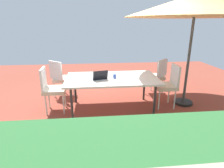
{
  "coord_description": "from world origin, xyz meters",
  "views": [
    {
      "loc": [
        0.4,
        3.9,
        1.87
      ],
      "look_at": [
        0.0,
        0.0,
        0.58
      ],
      "focal_mm": 29.93,
      "sensor_mm": 36.0,
      "label": 1
    }
  ],
  "objects_px": {
    "chair_east": "(52,87)",
    "cup": "(115,76)",
    "chair_southwest": "(156,75)",
    "dining_table": "(112,80)",
    "laptop": "(100,78)",
    "patio_umbrella": "(195,6)",
    "chair_southeast": "(61,77)",
    "chair_west": "(168,84)"
  },
  "relations": [
    {
      "from": "chair_east",
      "to": "cup",
      "type": "xyz_separation_m",
      "value": [
        -1.36,
        0.05,
        0.22
      ]
    },
    {
      "from": "chair_southwest",
      "to": "chair_east",
      "type": "xyz_separation_m",
      "value": [
        2.57,
        0.75,
        0.0
      ]
    },
    {
      "from": "dining_table",
      "to": "chair_southwest",
      "type": "height_order",
      "value": "chair_southwest"
    },
    {
      "from": "laptop",
      "to": "chair_southwest",
      "type": "bearing_deg",
      "value": -166.23
    },
    {
      "from": "dining_table",
      "to": "laptop",
      "type": "xyz_separation_m",
      "value": [
        0.28,
        0.13,
        0.09
      ]
    },
    {
      "from": "dining_table",
      "to": "patio_umbrella",
      "type": "distance_m",
      "value": 2.32
    },
    {
      "from": "dining_table",
      "to": "laptop",
      "type": "relative_size",
      "value": 5.36
    },
    {
      "from": "chair_southeast",
      "to": "cup",
      "type": "distance_m",
      "value": 1.56
    },
    {
      "from": "dining_table",
      "to": "laptop",
      "type": "height_order",
      "value": "laptop"
    },
    {
      "from": "chair_west",
      "to": "cup",
      "type": "relative_size",
      "value": 10.79
    },
    {
      "from": "dining_table",
      "to": "laptop",
      "type": "distance_m",
      "value": 0.32
    },
    {
      "from": "chair_southwest",
      "to": "dining_table",
      "type": "bearing_deg",
      "value": -10.92
    },
    {
      "from": "chair_west",
      "to": "dining_table",
      "type": "bearing_deg",
      "value": -89.72
    },
    {
      "from": "chair_southwest",
      "to": "chair_east",
      "type": "relative_size",
      "value": 1.0
    },
    {
      "from": "laptop",
      "to": "chair_southeast",
      "type": "bearing_deg",
      "value": -59.74
    },
    {
      "from": "chair_west",
      "to": "laptop",
      "type": "xyz_separation_m",
      "value": [
        1.56,
        0.11,
        0.22
      ]
    },
    {
      "from": "chair_east",
      "to": "dining_table",
      "type": "bearing_deg",
      "value": -92.08
    },
    {
      "from": "dining_table",
      "to": "cup",
      "type": "distance_m",
      "value": 0.12
    },
    {
      "from": "dining_table",
      "to": "chair_southwest",
      "type": "xyz_separation_m",
      "value": [
        -1.27,
        -0.74,
        -0.13
      ]
    },
    {
      "from": "chair_west",
      "to": "chair_east",
      "type": "xyz_separation_m",
      "value": [
        2.59,
        -0.01,
        0.0
      ]
    },
    {
      "from": "chair_east",
      "to": "cup",
      "type": "height_order",
      "value": "chair_east"
    },
    {
      "from": "patio_umbrella",
      "to": "dining_table",
      "type": "bearing_deg",
      "value": 2.58
    },
    {
      "from": "chair_southwest",
      "to": "laptop",
      "type": "xyz_separation_m",
      "value": [
        1.54,
        0.87,
        0.22
      ]
    },
    {
      "from": "chair_southeast",
      "to": "patio_umbrella",
      "type": "bearing_deg",
      "value": -152.75
    },
    {
      "from": "chair_southeast",
      "to": "chair_west",
      "type": "relative_size",
      "value": 1.0
    },
    {
      "from": "dining_table",
      "to": "chair_east",
      "type": "height_order",
      "value": "chair_east"
    },
    {
      "from": "cup",
      "to": "patio_umbrella",
      "type": "bearing_deg",
      "value": -175.35
    },
    {
      "from": "chair_southeast",
      "to": "cup",
      "type": "height_order",
      "value": "chair_southeast"
    },
    {
      "from": "patio_umbrella",
      "to": "chair_southwest",
      "type": "bearing_deg",
      "value": -54.08
    },
    {
      "from": "dining_table",
      "to": "chair_east",
      "type": "xyz_separation_m",
      "value": [
        1.31,
        0.01,
        -0.13
      ]
    },
    {
      "from": "chair_east",
      "to": "patio_umbrella",
      "type": "bearing_deg",
      "value": -90.91
    },
    {
      "from": "chair_east",
      "to": "cup",
      "type": "distance_m",
      "value": 1.38
    },
    {
      "from": "chair_southwest",
      "to": "chair_southeast",
      "type": "bearing_deg",
      "value": -42.52
    },
    {
      "from": "patio_umbrella",
      "to": "chair_southwest",
      "type": "xyz_separation_m",
      "value": [
        0.48,
        -0.66,
        -1.65
      ]
    },
    {
      "from": "chair_east",
      "to": "laptop",
      "type": "height_order",
      "value": "chair_east"
    },
    {
      "from": "chair_southeast",
      "to": "laptop",
      "type": "xyz_separation_m",
      "value": [
        -0.95,
        0.92,
        0.22
      ]
    },
    {
      "from": "chair_southwest",
      "to": "chair_east",
      "type": "bearing_deg",
      "value": -24.96
    },
    {
      "from": "chair_southwest",
      "to": "chair_southeast",
      "type": "distance_m",
      "value": 2.5
    },
    {
      "from": "chair_west",
      "to": "laptop",
      "type": "relative_size",
      "value": 2.62
    },
    {
      "from": "patio_umbrella",
      "to": "chair_southeast",
      "type": "height_order",
      "value": "patio_umbrella"
    },
    {
      "from": "patio_umbrella",
      "to": "chair_southwest",
      "type": "distance_m",
      "value": 1.84
    },
    {
      "from": "chair_southwest",
      "to": "chair_west",
      "type": "distance_m",
      "value": 0.76
    }
  ]
}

